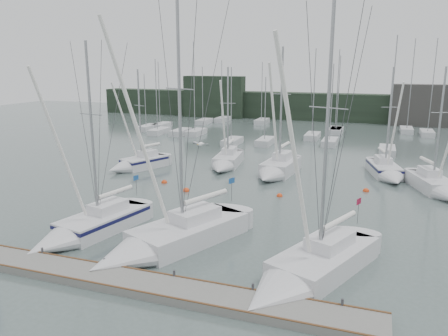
# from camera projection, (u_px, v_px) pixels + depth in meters

# --- Properties ---
(ground) EXTENTS (160.00, 160.00, 0.00)m
(ground) POSITION_uv_depth(u_px,v_px,m) (174.00, 246.00, 25.84)
(ground) COLOR #4D5E5A
(ground) RESTS_ON ground
(dock) EXTENTS (24.00, 2.00, 0.40)m
(dock) POSITION_uv_depth(u_px,v_px,m) (129.00, 282.00, 21.21)
(dock) COLOR slate
(dock) RESTS_ON ground
(far_treeline) EXTENTS (90.00, 4.00, 5.00)m
(far_treeline) POSITION_uv_depth(u_px,v_px,m) (317.00, 107.00, 82.10)
(far_treeline) COLOR black
(far_treeline) RESTS_ON ground
(far_building_left) EXTENTS (12.00, 3.00, 8.00)m
(far_building_left) POSITION_uv_depth(u_px,v_px,m) (214.00, 97.00, 86.36)
(far_building_left) COLOR black
(far_building_left) RESTS_ON ground
(far_building_right) EXTENTS (10.00, 3.00, 7.00)m
(far_building_right) POSITION_uv_depth(u_px,v_px,m) (423.00, 105.00, 74.23)
(far_building_right) COLOR #3B3936
(far_building_right) RESTS_ON ground
(mast_forest) EXTENTS (54.56, 25.97, 14.65)m
(mast_forest) POSITION_uv_depth(u_px,v_px,m) (311.00, 133.00, 64.30)
(mast_forest) COLOR silver
(mast_forest) RESTS_ON ground
(sailboat_near_left) EXTENTS (4.45, 9.10, 12.76)m
(sailboat_near_left) POSITION_uv_depth(u_px,v_px,m) (83.00, 229.00, 26.95)
(sailboat_near_left) COLOR silver
(sailboat_near_left) RESTS_ON ground
(sailboat_near_center) EXTENTS (7.17, 10.79, 15.64)m
(sailboat_near_center) POSITION_uv_depth(u_px,v_px,m) (159.00, 243.00, 24.89)
(sailboat_near_center) COLOR silver
(sailboat_near_center) RESTS_ON ground
(sailboat_near_right) EXTENTS (6.49, 10.03, 14.41)m
(sailboat_near_right) POSITION_uv_depth(u_px,v_px,m) (303.00, 274.00, 21.30)
(sailboat_near_right) COLOR silver
(sailboat_near_right) RESTS_ON ground
(sailboat_mid_a) EXTENTS (4.74, 6.94, 10.69)m
(sailboat_mid_a) POSITION_uv_depth(u_px,v_px,m) (135.00, 164.00, 44.26)
(sailboat_mid_a) COLOR silver
(sailboat_mid_a) RESTS_ON ground
(sailboat_mid_b) EXTENTS (3.24, 7.98, 10.90)m
(sailboat_mid_b) POSITION_uv_depth(u_px,v_px,m) (226.00, 163.00, 44.96)
(sailboat_mid_b) COLOR silver
(sailboat_mid_b) RESTS_ON ground
(sailboat_mid_c) EXTENTS (3.39, 7.97, 12.82)m
(sailboat_mid_c) POSITION_uv_depth(u_px,v_px,m) (276.00, 170.00, 41.45)
(sailboat_mid_c) COLOR silver
(sailboat_mid_c) RESTS_ON ground
(sailboat_mid_d) EXTENTS (4.05, 7.70, 10.96)m
(sailboat_mid_d) POSITION_uv_depth(u_px,v_px,m) (387.00, 172.00, 41.01)
(sailboat_mid_d) COLOR silver
(sailboat_mid_d) RESTS_ON ground
(sailboat_mid_e) EXTENTS (4.68, 7.78, 11.04)m
(sailboat_mid_e) POSITION_uv_depth(u_px,v_px,m) (439.00, 188.00, 35.90)
(sailboat_mid_e) COLOR silver
(sailboat_mid_e) RESTS_ON ground
(buoy_a) EXTENTS (0.60, 0.60, 0.60)m
(buoy_a) POSITION_uv_depth(u_px,v_px,m) (186.00, 191.00, 36.91)
(buoy_a) COLOR red
(buoy_a) RESTS_ON ground
(buoy_b) EXTENTS (0.49, 0.49, 0.49)m
(buoy_b) POSITION_uv_depth(u_px,v_px,m) (280.00, 196.00, 35.48)
(buoy_b) COLOR red
(buoy_b) RESTS_ON ground
(buoy_c) EXTENTS (0.54, 0.54, 0.54)m
(buoy_c) POSITION_uv_depth(u_px,v_px,m) (164.00, 183.00, 39.46)
(buoy_c) COLOR red
(buoy_c) RESTS_ON ground
(seagull) EXTENTS (0.97, 0.50, 0.20)m
(seagull) POSITION_uv_depth(u_px,v_px,m) (201.00, 144.00, 23.06)
(seagull) COLOR white
(seagull) RESTS_ON ground
(buoy_d) EXTENTS (0.53, 0.53, 0.53)m
(buoy_d) POSITION_uv_depth(u_px,v_px,m) (366.00, 191.00, 36.85)
(buoy_d) COLOR red
(buoy_d) RESTS_ON ground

